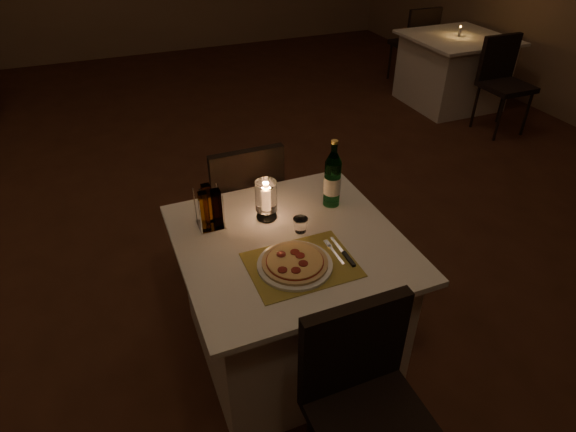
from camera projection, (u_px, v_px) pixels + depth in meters
name	position (u px, v px, depth m)	size (l,w,h in m)	color
floor	(218.00, 265.00, 3.19)	(8.00, 10.00, 0.02)	#4A2618
main_table	(290.00, 298.00, 2.39)	(1.00, 1.00, 0.74)	white
chair_near	(364.00, 392.00, 1.75)	(0.42, 0.42, 0.90)	black
chair_far	(244.00, 197.00, 2.84)	(0.42, 0.42, 0.90)	black
placemat	(301.00, 265.00, 2.04)	(0.45, 0.34, 0.00)	#A59039
plate	(295.00, 265.00, 2.03)	(0.32, 0.32, 0.01)	white
pizza	(295.00, 262.00, 2.02)	(0.28, 0.28, 0.02)	#D8B77F
fork	(333.00, 250.00, 2.12)	(0.02, 0.18, 0.00)	silver
knife	(346.00, 256.00, 2.08)	(0.02, 0.22, 0.01)	black
tumbler	(300.00, 225.00, 2.22)	(0.07, 0.07, 0.07)	white
water_bottle	(332.00, 180.00, 2.35)	(0.08, 0.08, 0.35)	#529864
hurricane_candle	(266.00, 197.00, 2.26)	(0.10, 0.10, 0.20)	white
cruet_caddy	(210.00, 209.00, 2.22)	(0.12, 0.12, 0.21)	white
neighbor_table_right	(452.00, 71.00, 5.28)	(1.00, 1.00, 0.74)	white
neighbor_chair_ra	(503.00, 75.00, 4.64)	(0.42, 0.42, 0.90)	black
neighbor_chair_rb	(417.00, 38.00, 5.72)	(0.42, 0.42, 0.90)	black
neighbor_candle_right	(460.00, 31.00, 5.04)	(0.03, 0.03, 0.11)	white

